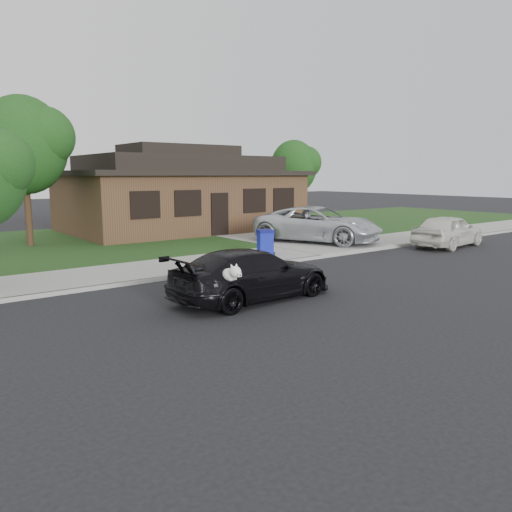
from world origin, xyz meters
TOP-DOWN VIEW (x-y plane):
  - ground at (0.00, 0.00)m, footprint 120.00×120.00m
  - sidewalk at (0.00, 5.00)m, footprint 60.00×3.00m
  - curb at (0.00, 3.50)m, footprint 60.00×0.12m
  - lawn at (0.00, 13.00)m, footprint 60.00×13.00m
  - driveway at (6.00, 10.00)m, footprint 4.50×13.00m
  - sedan at (-2.18, -0.00)m, footprint 4.62×2.27m
  - minivan at (6.26, 6.29)m, footprint 4.82×6.37m
  - white_compact at (10.40, 2.31)m, footprint 4.41×2.20m
  - recycling_bin at (2.10, 4.88)m, footprint 0.76×0.76m
  - house at (4.00, 15.00)m, footprint 12.60×8.60m
  - tree_0 at (-4.34, 12.88)m, footprint 3.78×3.60m
  - tree_1 at (12.14, 14.40)m, footprint 3.15×3.00m

SIDE VIEW (x-z plane):
  - ground at x=0.00m, z-range 0.00..0.00m
  - sidewalk at x=0.00m, z-range 0.00..0.12m
  - curb at x=0.00m, z-range 0.00..0.12m
  - lawn at x=0.00m, z-range 0.00..0.13m
  - driveway at x=6.00m, z-range 0.00..0.14m
  - recycling_bin at x=2.10m, z-range 0.13..1.10m
  - sedan at x=-2.18m, z-range 0.00..1.32m
  - white_compact at x=10.40m, z-range 0.00..1.44m
  - minivan at x=6.26m, z-range 0.14..1.75m
  - house at x=4.00m, z-range -0.19..4.46m
  - tree_1 at x=12.14m, z-range 1.09..6.34m
  - tree_0 at x=-4.34m, z-range 1.31..7.65m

